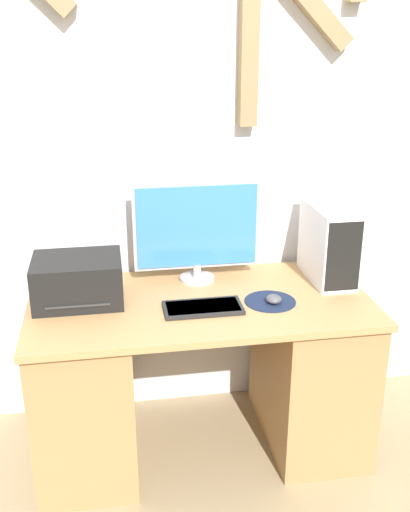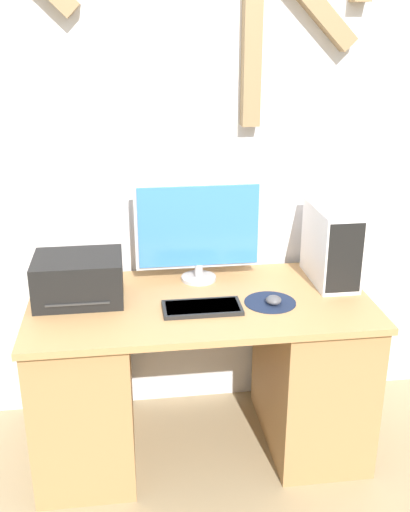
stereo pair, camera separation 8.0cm
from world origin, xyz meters
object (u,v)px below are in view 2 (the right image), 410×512
object	(u,v)px
keyboard	(202,308)
mouse	(274,300)
monitor	(198,228)
printer	(79,279)
computer_tower	(332,245)

from	to	relation	value
keyboard	mouse	xyz separation A→B (m)	(0.32, 0.01, 0.01)
monitor	printer	xyz separation A→B (m)	(-0.55, -0.15, -0.16)
mouse	computer_tower	world-z (taller)	computer_tower
keyboard	printer	xyz separation A→B (m)	(-0.53, 0.18, 0.09)
computer_tower	monitor	bearing A→B (deg)	171.40
printer	computer_tower	bearing A→B (deg)	2.85
monitor	computer_tower	xyz separation A→B (m)	(0.62, -0.09, -0.08)
keyboard	mouse	bearing A→B (deg)	1.34
printer	keyboard	bearing A→B (deg)	-18.80
computer_tower	printer	bearing A→B (deg)	-177.15
monitor	computer_tower	distance (m)	0.63
monitor	mouse	size ratio (longest dim) A/B	8.37
monitor	mouse	xyz separation A→B (m)	(0.29, -0.32, -0.24)
mouse	printer	world-z (taller)	printer
printer	monitor	bearing A→B (deg)	15.39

